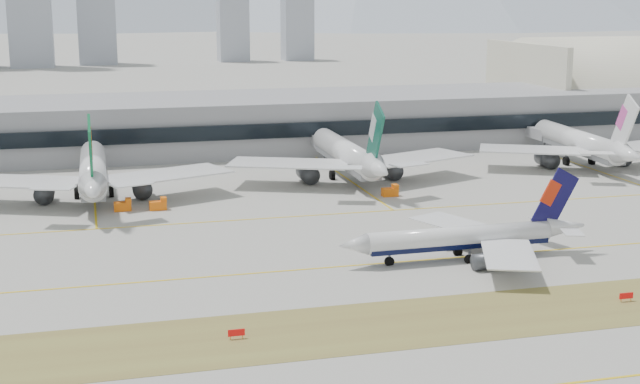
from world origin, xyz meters
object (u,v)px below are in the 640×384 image
object	(u,v)px
widebody_china_air	(582,144)
terminal	(209,124)
widebody_cathay	(348,156)
hangar	(637,121)
widebody_eva	(93,173)
taxiing_airliner	(468,238)

from	to	relation	value
widebody_china_air	terminal	size ratio (longest dim) A/B	0.21
widebody_cathay	hangar	size ratio (longest dim) A/B	0.67
widebody_eva	widebody_cathay	world-z (taller)	widebody_cathay
widebody_cathay	hangar	xyz separation A→B (m)	(128.10, 72.03, -5.66)
taxiing_airliner	hangar	world-z (taller)	hangar
widebody_china_air	taxiing_airliner	bearing A→B (deg)	142.48
taxiing_airliner	hangar	distance (m)	190.17
widebody_china_air	hangar	bearing A→B (deg)	-38.20
widebody_eva	hangar	size ratio (longest dim) A/B	0.67
widebody_cathay	taxiing_airliner	bearing A→B (deg)	-178.86
widebody_eva	widebody_china_air	size ratio (longest dim) A/B	1.02
taxiing_airliner	widebody_china_air	xyz separation A→B (m)	(63.67, 71.27, 2.03)
hangar	taxiing_airliner	bearing A→B (deg)	-132.11
terminal	widebody_eva	bearing A→B (deg)	-120.01
taxiing_airliner	terminal	size ratio (longest dim) A/B	0.16
widebody_cathay	widebody_china_air	xyz separation A→B (m)	(64.27, 2.24, -0.14)
widebody_cathay	terminal	world-z (taller)	widebody_cathay
widebody_china_air	terminal	bearing A→B (deg)	65.58
taxiing_airliner	widebody_cathay	xyz separation A→B (m)	(-0.61, 69.03, 2.17)
taxiing_airliner	terminal	bearing A→B (deg)	-78.07
widebody_china_air	widebody_cathay	bearing A→B (deg)	96.25
widebody_cathay	terminal	size ratio (longest dim) A/B	0.22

